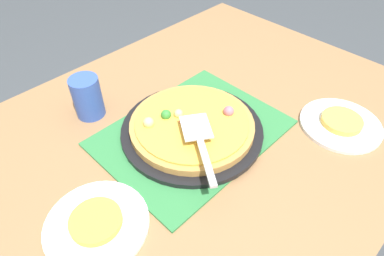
{
  "coord_description": "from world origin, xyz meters",
  "views": [
    {
      "loc": [
        -0.46,
        -0.46,
        1.39
      ],
      "look_at": [
        0.0,
        0.0,
        0.77
      ],
      "focal_mm": 31.34,
      "sensor_mm": 36.0,
      "label": 1
    }
  ],
  "objects_px": {
    "cup_far": "(87,97)",
    "pizza": "(192,124)",
    "served_slice_right": "(96,221)",
    "served_slice_left": "(342,121)",
    "pizza_server": "(200,141)",
    "pizza_pan": "(192,130)",
    "plate_near_left": "(340,124)",
    "plate_far_right": "(97,224)"
  },
  "relations": [
    {
      "from": "pizza_pan",
      "to": "plate_near_left",
      "type": "height_order",
      "value": "pizza_pan"
    },
    {
      "from": "plate_far_right",
      "to": "plate_near_left",
      "type": "bearing_deg",
      "value": -18.49
    },
    {
      "from": "pizza_pan",
      "to": "plate_near_left",
      "type": "bearing_deg",
      "value": -41.05
    },
    {
      "from": "plate_far_right",
      "to": "served_slice_left",
      "type": "distance_m",
      "value": 0.68
    },
    {
      "from": "plate_far_right",
      "to": "served_slice_left",
      "type": "relative_size",
      "value": 2.0
    },
    {
      "from": "pizza_pan",
      "to": "served_slice_left",
      "type": "relative_size",
      "value": 3.45
    },
    {
      "from": "cup_far",
      "to": "pizza",
      "type": "bearing_deg",
      "value": -61.11
    },
    {
      "from": "served_slice_left",
      "to": "plate_far_right",
      "type": "bearing_deg",
      "value": 161.51
    },
    {
      "from": "served_slice_right",
      "to": "pizza_server",
      "type": "xyz_separation_m",
      "value": [
        0.28,
        -0.03,
        0.05
      ]
    },
    {
      "from": "pizza",
      "to": "plate_far_right",
      "type": "height_order",
      "value": "pizza"
    },
    {
      "from": "served_slice_right",
      "to": "cup_far",
      "type": "relative_size",
      "value": 0.92
    },
    {
      "from": "pizza_server",
      "to": "pizza",
      "type": "bearing_deg",
      "value": 56.26
    },
    {
      "from": "pizza",
      "to": "served_slice_left",
      "type": "xyz_separation_m",
      "value": [
        0.31,
        -0.27,
        -0.02
      ]
    },
    {
      "from": "served_slice_left",
      "to": "served_slice_right",
      "type": "relative_size",
      "value": 1.0
    },
    {
      "from": "served_slice_right",
      "to": "plate_near_left",
      "type": "bearing_deg",
      "value": -18.49
    },
    {
      "from": "pizza",
      "to": "cup_far",
      "type": "height_order",
      "value": "cup_far"
    },
    {
      "from": "pizza_pan",
      "to": "plate_far_right",
      "type": "xyz_separation_m",
      "value": [
        -0.34,
        -0.05,
        -0.01
      ]
    },
    {
      "from": "served_slice_left",
      "to": "served_slice_right",
      "type": "distance_m",
      "value": 0.68
    },
    {
      "from": "pizza_pan",
      "to": "plate_far_right",
      "type": "relative_size",
      "value": 1.73
    },
    {
      "from": "served_slice_left",
      "to": "served_slice_right",
      "type": "height_order",
      "value": "same"
    },
    {
      "from": "pizza",
      "to": "served_slice_left",
      "type": "distance_m",
      "value": 0.41
    },
    {
      "from": "served_slice_left",
      "to": "pizza_pan",
      "type": "bearing_deg",
      "value": 138.95
    },
    {
      "from": "plate_far_right",
      "to": "served_slice_left",
      "type": "xyz_separation_m",
      "value": [
        0.65,
        -0.22,
        0.01
      ]
    },
    {
      "from": "plate_far_right",
      "to": "cup_far",
      "type": "bearing_deg",
      "value": 58.76
    },
    {
      "from": "pizza",
      "to": "cup_far",
      "type": "distance_m",
      "value": 0.3
    },
    {
      "from": "served_slice_left",
      "to": "pizza_server",
      "type": "height_order",
      "value": "pizza_server"
    },
    {
      "from": "pizza",
      "to": "plate_near_left",
      "type": "distance_m",
      "value": 0.41
    },
    {
      "from": "pizza_pan",
      "to": "served_slice_right",
      "type": "height_order",
      "value": "served_slice_right"
    },
    {
      "from": "served_slice_left",
      "to": "served_slice_right",
      "type": "xyz_separation_m",
      "value": [
        -0.65,
        0.22,
        0.0
      ]
    },
    {
      "from": "cup_far",
      "to": "pizza_server",
      "type": "relative_size",
      "value": 0.56
    },
    {
      "from": "plate_near_left",
      "to": "plate_far_right",
      "type": "relative_size",
      "value": 1.0
    },
    {
      "from": "cup_far",
      "to": "pizza_pan",
      "type": "bearing_deg",
      "value": -61.09
    },
    {
      "from": "pizza",
      "to": "plate_near_left",
      "type": "relative_size",
      "value": 1.5
    },
    {
      "from": "pizza_pan",
      "to": "pizza_server",
      "type": "relative_size",
      "value": 1.77
    },
    {
      "from": "served_slice_right",
      "to": "cup_far",
      "type": "bearing_deg",
      "value": 58.76
    },
    {
      "from": "pizza_pan",
      "to": "plate_near_left",
      "type": "distance_m",
      "value": 0.41
    },
    {
      "from": "pizza",
      "to": "cup_far",
      "type": "bearing_deg",
      "value": 118.89
    },
    {
      "from": "pizza_pan",
      "to": "served_slice_left",
      "type": "xyz_separation_m",
      "value": [
        0.31,
        -0.27,
        0.01
      ]
    },
    {
      "from": "plate_far_right",
      "to": "served_slice_right",
      "type": "height_order",
      "value": "served_slice_right"
    },
    {
      "from": "plate_near_left",
      "to": "cup_far",
      "type": "distance_m",
      "value": 0.71
    },
    {
      "from": "served_slice_left",
      "to": "pizza_server",
      "type": "relative_size",
      "value": 0.51
    },
    {
      "from": "pizza",
      "to": "served_slice_right",
      "type": "relative_size",
      "value": 3.0
    }
  ]
}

